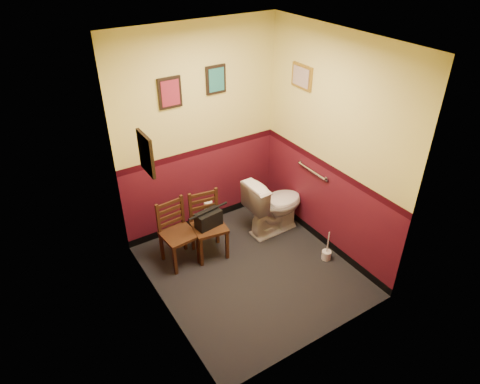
# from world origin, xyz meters

# --- Properties ---
(floor) EXTENTS (2.20, 2.40, 0.00)m
(floor) POSITION_xyz_m (0.00, 0.00, 0.00)
(floor) COLOR black
(floor) RESTS_ON ground
(ceiling) EXTENTS (2.20, 2.40, 0.00)m
(ceiling) POSITION_xyz_m (0.00, 0.00, 2.70)
(ceiling) COLOR silver
(ceiling) RESTS_ON ground
(wall_back) EXTENTS (2.20, 0.00, 2.70)m
(wall_back) POSITION_xyz_m (0.00, 1.20, 1.35)
(wall_back) COLOR #541220
(wall_back) RESTS_ON ground
(wall_front) EXTENTS (2.20, 0.00, 2.70)m
(wall_front) POSITION_xyz_m (0.00, -1.20, 1.35)
(wall_front) COLOR #541220
(wall_front) RESTS_ON ground
(wall_left) EXTENTS (0.00, 2.40, 2.70)m
(wall_left) POSITION_xyz_m (-1.10, 0.00, 1.35)
(wall_left) COLOR #541220
(wall_left) RESTS_ON ground
(wall_right) EXTENTS (0.00, 2.40, 2.70)m
(wall_right) POSITION_xyz_m (1.10, 0.00, 1.35)
(wall_right) COLOR #541220
(wall_right) RESTS_ON ground
(grab_bar) EXTENTS (0.05, 0.56, 0.06)m
(grab_bar) POSITION_xyz_m (1.07, 0.25, 0.95)
(grab_bar) COLOR silver
(grab_bar) RESTS_ON wall_right
(framed_print_back_a) EXTENTS (0.28, 0.04, 0.36)m
(framed_print_back_a) POSITION_xyz_m (-0.35, 1.18, 1.95)
(framed_print_back_a) COLOR black
(framed_print_back_a) RESTS_ON wall_back
(framed_print_back_b) EXTENTS (0.26, 0.04, 0.34)m
(framed_print_back_b) POSITION_xyz_m (0.25, 1.18, 2.00)
(framed_print_back_b) COLOR black
(framed_print_back_b) RESTS_ON wall_back
(framed_print_left) EXTENTS (0.04, 0.30, 0.38)m
(framed_print_left) POSITION_xyz_m (-1.08, 0.10, 1.85)
(framed_print_left) COLOR black
(framed_print_left) RESTS_ON wall_left
(framed_print_right) EXTENTS (0.04, 0.34, 0.28)m
(framed_print_right) POSITION_xyz_m (1.08, 0.60, 2.05)
(framed_print_right) COLOR olive
(framed_print_right) RESTS_ON wall_right
(toilet) EXTENTS (0.82, 0.47, 0.80)m
(toilet) POSITION_xyz_m (0.72, 0.53, 0.40)
(toilet) COLOR white
(toilet) RESTS_ON floor
(toilet_brush) EXTENTS (0.12, 0.12, 0.42)m
(toilet_brush) POSITION_xyz_m (0.92, -0.32, 0.07)
(toilet_brush) COLOR silver
(toilet_brush) RESTS_ON floor
(chair_left) EXTENTS (0.41, 0.41, 0.82)m
(chair_left) POSITION_xyz_m (-0.64, 0.66, 0.41)
(chair_left) COLOR #3F2312
(chair_left) RESTS_ON floor
(chair_right) EXTENTS (0.45, 0.45, 0.84)m
(chair_right) POSITION_xyz_m (-0.26, 0.59, 0.42)
(chair_right) COLOR #3F2312
(chair_right) RESTS_ON floor
(handbag) EXTENTS (0.34, 0.20, 0.23)m
(handbag) POSITION_xyz_m (-0.26, 0.55, 0.54)
(handbag) COLOR black
(handbag) RESTS_ON chair_right
(tp_stack) EXTENTS (0.25, 0.15, 0.43)m
(tp_stack) POSITION_xyz_m (-0.01, 1.03, 0.18)
(tp_stack) COLOR silver
(tp_stack) RESTS_ON floor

